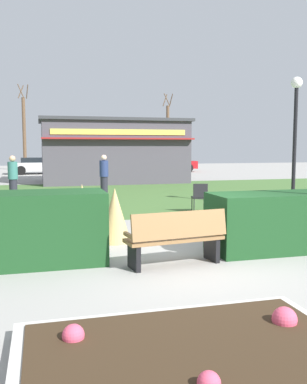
% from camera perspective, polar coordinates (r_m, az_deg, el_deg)
% --- Properties ---
extents(ground_plane, '(80.00, 80.00, 0.00)m').
position_cam_1_polar(ground_plane, '(7.76, 5.85, -8.99)').
color(ground_plane, '#999691').
extents(lawn_patch, '(36.00, 12.00, 0.01)m').
position_cam_1_polar(lawn_patch, '(17.74, -6.17, -0.44)').
color(lawn_patch, '#446B33').
rests_on(lawn_patch, ground_plane).
extents(flower_bed, '(3.24, 2.56, 0.32)m').
position_cam_1_polar(flower_bed, '(4.07, 6.15, -22.20)').
color(flower_bed, beige).
rests_on(flower_bed, ground_plane).
extents(park_bench, '(1.75, 0.74, 0.95)m').
position_cam_1_polar(park_bench, '(7.26, 3.02, -6.11)').
color(park_bench, olive).
rests_on(park_bench, ground_plane).
extents(hedge_left, '(2.30, 1.10, 1.24)m').
position_cam_1_polar(hedge_left, '(7.63, -15.17, -4.65)').
color(hedge_left, '#19421E').
rests_on(hedge_left, ground_plane).
extents(hedge_right, '(2.63, 1.10, 1.12)m').
position_cam_1_polar(hedge_right, '(8.66, 16.15, -3.81)').
color(hedge_right, '#19421E').
rests_on(hedge_right, ground_plane).
extents(ornamental_grass_behind_left, '(0.77, 0.77, 1.30)m').
position_cam_1_polar(ornamental_grass_behind_left, '(8.38, -9.43, -3.36)').
color(ornamental_grass_behind_left, tan).
rests_on(ornamental_grass_behind_left, ground_plane).
extents(ornamental_grass_behind_right, '(0.67, 0.67, 1.15)m').
position_cam_1_polar(ornamental_grass_behind_right, '(9.03, -5.15, -3.09)').
color(ornamental_grass_behind_right, tan).
rests_on(ornamental_grass_behind_right, ground_plane).
extents(lamppost_mid, '(0.36, 0.36, 4.20)m').
position_cam_1_polar(lamppost_mid, '(14.57, 18.33, 8.27)').
color(lamppost_mid, black).
rests_on(lamppost_mid, ground_plane).
extents(food_kiosk, '(8.10, 5.09, 3.50)m').
position_cam_1_polar(food_kiosk, '(24.53, -5.42, 5.49)').
color(food_kiosk, '#47424C').
rests_on(food_kiosk, ground_plane).
extents(cafe_chair_east, '(0.51, 0.51, 0.89)m').
position_cam_1_polar(cafe_chair_east, '(13.13, 6.17, -0.43)').
color(cafe_chair_east, black).
rests_on(cafe_chair_east, ground_plane).
extents(person_strolling, '(0.34, 0.34, 1.69)m').
position_cam_1_polar(person_strolling, '(16.65, -6.60, 2.09)').
color(person_strolling, '#23232D').
rests_on(person_strolling, ground_plane).
extents(person_standing, '(0.34, 0.34, 1.69)m').
position_cam_1_polar(person_standing, '(16.04, -18.19, 1.68)').
color(person_standing, '#23232D').
rests_on(person_standing, ground_plane).
extents(parked_car_west_slot, '(4.22, 2.09, 1.20)m').
position_cam_1_polar(parked_car_west_slot, '(32.48, -14.95, 3.48)').
color(parked_car_west_slot, silver).
rests_on(parked_car_west_slot, ground_plane).
extents(parked_car_center_slot, '(4.29, 2.23, 1.20)m').
position_cam_1_polar(parked_car_center_slot, '(32.92, -5.57, 3.69)').
color(parked_car_center_slot, navy).
rests_on(parked_car_center_slot, ground_plane).
extents(parked_car_east_slot, '(4.36, 2.38, 1.20)m').
position_cam_1_polar(parked_car_east_slot, '(33.95, 2.03, 3.79)').
color(parked_car_east_slot, maroon).
rests_on(parked_car_east_slot, ground_plane).
extents(tree_left_bg, '(0.91, 0.96, 6.73)m').
position_cam_1_polar(tree_left_bg, '(39.34, 1.90, 7.54)').
color(tree_left_bg, brown).
rests_on(tree_left_bg, ground_plane).
extents(tree_right_bg, '(0.91, 0.96, 7.11)m').
position_cam_1_polar(tree_right_bg, '(37.74, -16.82, 7.63)').
color(tree_right_bg, brown).
rests_on(tree_right_bg, ground_plane).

